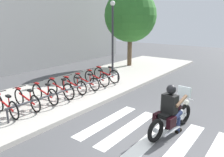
# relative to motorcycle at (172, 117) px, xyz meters

# --- Properties ---
(ground_plane) EXTENTS (48.00, 48.00, 0.00)m
(ground_plane) POSITION_rel_motorcycle_xyz_m (-0.72, 0.28, -0.46)
(ground_plane) COLOR #4C4C4F
(sidewalk) EXTENTS (24.00, 4.40, 0.15)m
(sidewalk) POSITION_rel_motorcycle_xyz_m (-0.72, 5.09, -0.39)
(sidewalk) COLOR #B7B2A8
(sidewalk) RESTS_ON ground
(crosswalk_stripe_1) EXTENTS (2.80, 0.40, 0.01)m
(crosswalk_stripe_1) POSITION_rel_motorcycle_xyz_m (-0.56, -0.52, -0.46)
(crosswalk_stripe_1) COLOR white
(crosswalk_stripe_1) RESTS_ON ground
(crosswalk_stripe_2) EXTENTS (2.80, 0.40, 0.01)m
(crosswalk_stripe_2) POSITION_rel_motorcycle_xyz_m (-0.56, 0.28, -0.46)
(crosswalk_stripe_2) COLOR white
(crosswalk_stripe_2) RESTS_ON ground
(crosswalk_stripe_3) EXTENTS (2.80, 0.40, 0.01)m
(crosswalk_stripe_3) POSITION_rel_motorcycle_xyz_m (-0.56, 1.08, -0.46)
(crosswalk_stripe_3) COLOR white
(crosswalk_stripe_3) RESTS_ON ground
(crosswalk_stripe_4) EXTENTS (2.80, 0.40, 0.01)m
(crosswalk_stripe_4) POSITION_rel_motorcycle_xyz_m (-0.56, 1.88, -0.46)
(crosswalk_stripe_4) COLOR white
(crosswalk_stripe_4) RESTS_ON ground
(motorcycle) EXTENTS (2.14, 0.76, 1.23)m
(motorcycle) POSITION_rel_motorcycle_xyz_m (0.00, 0.00, 0.00)
(motorcycle) COLOR black
(motorcycle) RESTS_ON ground
(rider) EXTENTS (0.68, 0.60, 1.44)m
(rider) POSITION_rel_motorcycle_xyz_m (-0.08, 0.02, 0.37)
(rider) COLOR black
(rider) RESTS_ON ground
(bicycle_0) EXTENTS (0.48, 1.62, 0.74)m
(bicycle_0) POSITION_rel_motorcycle_xyz_m (-2.44, 4.52, 0.03)
(bicycle_0) COLOR black
(bicycle_0) RESTS_ON sidewalk
(bicycle_1) EXTENTS (0.48, 1.66, 0.74)m
(bicycle_1) POSITION_rel_motorcycle_xyz_m (-1.71, 4.52, 0.03)
(bicycle_1) COLOR black
(bicycle_1) RESTS_ON sidewalk
(bicycle_2) EXTENTS (0.48, 1.63, 0.77)m
(bicycle_2) POSITION_rel_motorcycle_xyz_m (-0.98, 4.52, 0.04)
(bicycle_2) COLOR black
(bicycle_2) RESTS_ON sidewalk
(bicycle_3) EXTENTS (0.48, 1.69, 0.80)m
(bicycle_3) POSITION_rel_motorcycle_xyz_m (-0.25, 4.52, 0.05)
(bicycle_3) COLOR black
(bicycle_3) RESTS_ON sidewalk
(bicycle_4) EXTENTS (0.48, 1.55, 0.72)m
(bicycle_4) POSITION_rel_motorcycle_xyz_m (0.48, 4.52, 0.02)
(bicycle_4) COLOR black
(bicycle_4) RESTS_ON sidewalk
(bicycle_5) EXTENTS (0.48, 1.66, 0.72)m
(bicycle_5) POSITION_rel_motorcycle_xyz_m (1.21, 4.52, 0.02)
(bicycle_5) COLOR black
(bicycle_5) RESTS_ON sidewalk
(bicycle_6) EXTENTS (0.48, 1.60, 0.76)m
(bicycle_6) POSITION_rel_motorcycle_xyz_m (1.94, 4.52, 0.04)
(bicycle_6) COLOR black
(bicycle_6) RESTS_ON sidewalk
(bicycle_7) EXTENTS (0.48, 1.67, 0.80)m
(bicycle_7) POSITION_rel_motorcycle_xyz_m (2.67, 4.52, 0.05)
(bicycle_7) COLOR black
(bicycle_7) RESTS_ON sidewalk
(bike_rack) EXTENTS (5.71, 0.07, 0.49)m
(bike_rack) POSITION_rel_motorcycle_xyz_m (0.11, 3.97, 0.12)
(bike_rack) COLOR #333338
(bike_rack) RESTS_ON sidewalk
(street_lamp) EXTENTS (0.28, 0.28, 4.19)m
(street_lamp) POSITION_rel_motorcycle_xyz_m (4.48, 5.49, 2.09)
(street_lamp) COLOR #2D2D33
(street_lamp) RESTS_ON ground
(tree_near_rack) EXTENTS (3.42, 3.42, 5.16)m
(tree_near_rack) POSITION_rel_motorcycle_xyz_m (6.94, 5.89, 2.98)
(tree_near_rack) COLOR brown
(tree_near_rack) RESTS_ON ground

